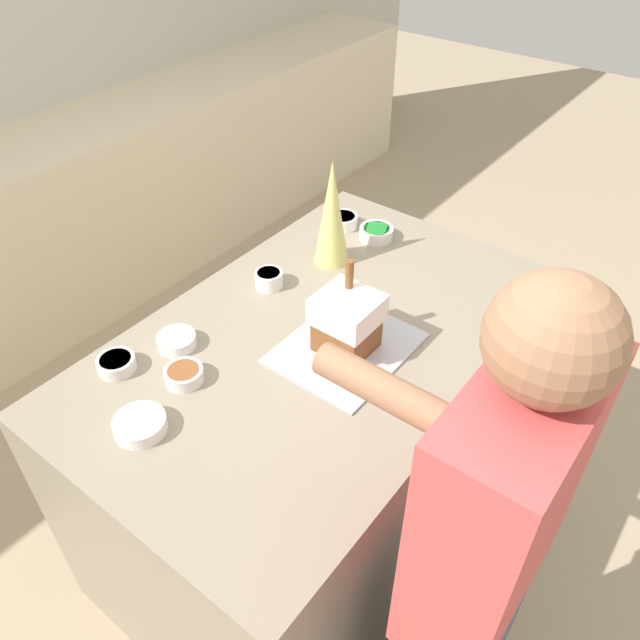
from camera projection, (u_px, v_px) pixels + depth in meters
name	position (u px, v px, depth m)	size (l,w,h in m)	color
ground_plane	(320.00, 513.00, 2.48)	(12.00, 12.00, 0.00)	tan
back_cabinet_block	(13.00, 250.00, 3.07)	(6.00, 0.60, 0.95)	beige
kitchen_island	(320.00, 437.00, 2.18)	(1.55, 0.96, 0.94)	gray
baking_tray	(347.00, 347.00, 1.83)	(0.41, 0.33, 0.01)	#B2B2BC
gingerbread_house	(348.00, 321.00, 1.77)	(0.16, 0.17, 0.27)	brown
decorative_tree	(332.00, 213.00, 2.07)	(0.12, 0.12, 0.37)	#DBD675
candy_bowl_center_rear	(140.00, 424.00, 1.58)	(0.13, 0.13, 0.04)	white
candy_bowl_near_tray_right	(184.00, 374.00, 1.72)	(0.11, 0.11, 0.04)	white
candy_bowl_far_left	(343.00, 220.00, 2.34)	(0.11, 0.11, 0.05)	white
candy_bowl_behind_tray	(177.00, 340.00, 1.83)	(0.11, 0.11, 0.04)	white
candy_bowl_beside_tree	(116.00, 363.00, 1.75)	(0.11, 0.11, 0.04)	silver
candy_bowl_near_tray_left	(376.00, 233.00, 2.28)	(0.12, 0.12, 0.04)	white
candy_bowl_front_corner	(269.00, 278.00, 2.05)	(0.09, 0.09, 0.05)	white
person	(477.00, 573.00, 1.38)	(0.44, 0.55, 1.67)	#424C6B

